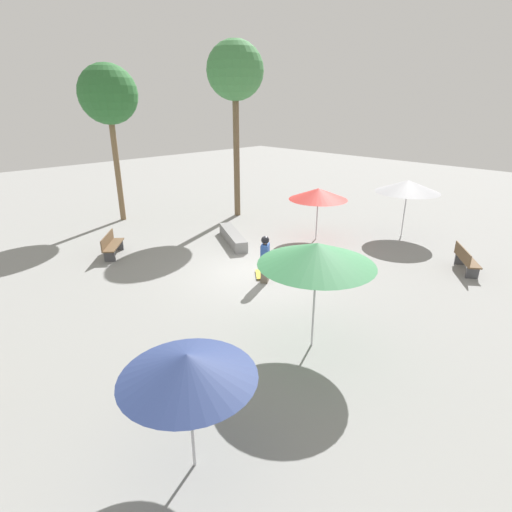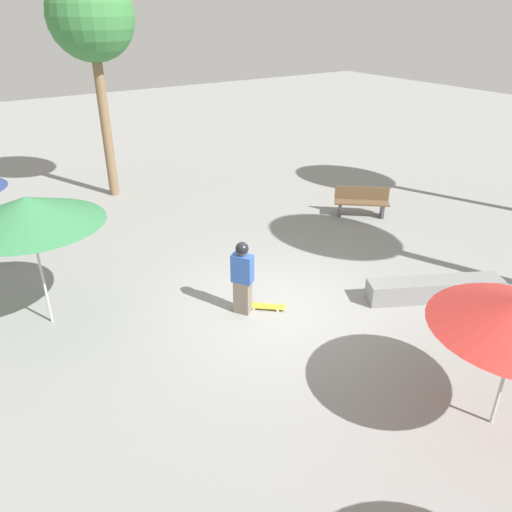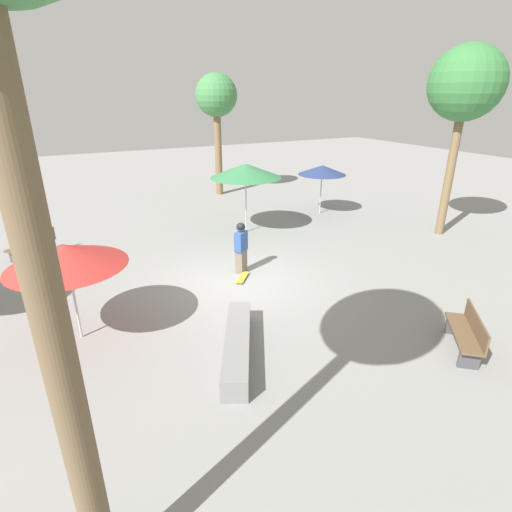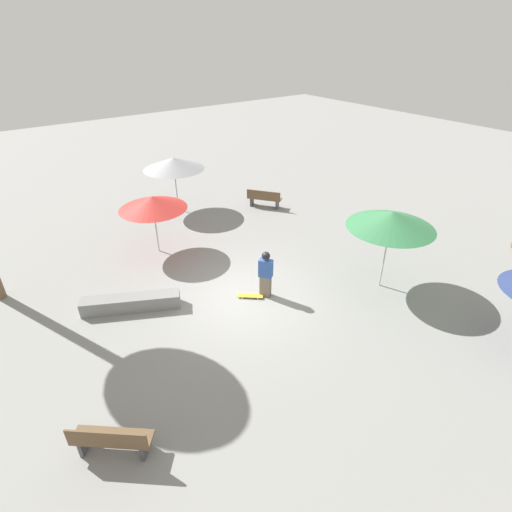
{
  "view_description": "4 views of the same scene",
  "coord_description": "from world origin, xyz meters",
  "px_view_note": "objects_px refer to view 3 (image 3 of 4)",
  "views": [
    {
      "loc": [
        8.98,
        -8.92,
        5.59
      ],
      "look_at": [
        0.54,
        -0.68,
        1.0
      ],
      "focal_mm": 28.0,
      "sensor_mm": 36.0,
      "label": 1
    },
    {
      "loc": [
        5.18,
        7.1,
        5.71
      ],
      "look_at": [
        0.17,
        -0.43,
        1.13
      ],
      "focal_mm": 35.0,
      "sensor_mm": 36.0,
      "label": 2
    },
    {
      "loc": [
        -9.51,
        4.38,
        5.11
      ],
      "look_at": [
        0.24,
        -0.64,
        0.59
      ],
      "focal_mm": 28.0,
      "sensor_mm": 36.0,
      "label": 3
    },
    {
      "loc": [
        -5.85,
        -8.5,
        7.54
      ],
      "look_at": [
        0.63,
        0.27,
        1.16
      ],
      "focal_mm": 28.0,
      "sensor_mm": 36.0,
      "label": 4
    }
  ],
  "objects_px": {
    "palm_tree_right": "(216,99)",
    "concrete_ledge": "(237,345)",
    "skateboard": "(242,277)",
    "palm_tree_center_right": "(466,86)",
    "bench_far": "(32,245)",
    "shade_umbrella_red": "(66,256)",
    "shade_umbrella_green": "(246,171)",
    "skater_main": "(241,246)",
    "shade_umbrella_navy": "(322,170)",
    "bench_near": "(467,333)"
  },
  "relations": [
    {
      "from": "concrete_ledge",
      "to": "shade_umbrella_navy",
      "type": "distance_m",
      "value": 11.23
    },
    {
      "from": "skateboard",
      "to": "shade_umbrella_green",
      "type": "distance_m",
      "value": 4.93
    },
    {
      "from": "shade_umbrella_green",
      "to": "palm_tree_right",
      "type": "bearing_deg",
      "value": -13.16
    },
    {
      "from": "skateboard",
      "to": "palm_tree_center_right",
      "type": "height_order",
      "value": "palm_tree_center_right"
    },
    {
      "from": "skater_main",
      "to": "bench_far",
      "type": "height_order",
      "value": "skater_main"
    },
    {
      "from": "skateboard",
      "to": "shade_umbrella_navy",
      "type": "bearing_deg",
      "value": 168.24
    },
    {
      "from": "shade_umbrella_red",
      "to": "shade_umbrella_navy",
      "type": "xyz_separation_m",
      "value": [
        5.73,
        -10.62,
        -0.03
      ]
    },
    {
      "from": "skateboard",
      "to": "bench_far",
      "type": "relative_size",
      "value": 0.48
    },
    {
      "from": "skateboard",
      "to": "shade_umbrella_green",
      "type": "bearing_deg",
      "value": -166.56
    },
    {
      "from": "skater_main",
      "to": "bench_near",
      "type": "xyz_separation_m",
      "value": [
        -5.78,
        -2.51,
        -0.43
      ]
    },
    {
      "from": "shade_umbrella_navy",
      "to": "skater_main",
      "type": "bearing_deg",
      "value": 125.39
    },
    {
      "from": "skateboard",
      "to": "shade_umbrella_navy",
      "type": "relative_size",
      "value": 0.34
    },
    {
      "from": "bench_near",
      "to": "shade_umbrella_red",
      "type": "xyz_separation_m",
      "value": [
        4.26,
        7.2,
        1.56
      ]
    },
    {
      "from": "bench_near",
      "to": "palm_tree_center_right",
      "type": "bearing_deg",
      "value": -6.51
    },
    {
      "from": "bench_near",
      "to": "shade_umbrella_red",
      "type": "height_order",
      "value": "shade_umbrella_red"
    },
    {
      "from": "bench_near",
      "to": "shade_umbrella_navy",
      "type": "xyz_separation_m",
      "value": [
        9.99,
        -3.42,
        1.53
      ]
    },
    {
      "from": "skateboard",
      "to": "skater_main",
      "type": "bearing_deg",
      "value": -160.89
    },
    {
      "from": "shade_umbrella_green",
      "to": "palm_tree_right",
      "type": "distance_m",
      "value": 6.95
    },
    {
      "from": "shade_umbrella_green",
      "to": "palm_tree_center_right",
      "type": "distance_m",
      "value": 8.08
    },
    {
      "from": "skateboard",
      "to": "palm_tree_center_right",
      "type": "relative_size",
      "value": 0.11
    },
    {
      "from": "palm_tree_right",
      "to": "shade_umbrella_green",
      "type": "bearing_deg",
      "value": 166.84
    },
    {
      "from": "bench_near",
      "to": "shade_umbrella_green",
      "type": "xyz_separation_m",
      "value": [
        9.17,
        0.7,
        1.97
      ]
    },
    {
      "from": "skateboard",
      "to": "shade_umbrella_red",
      "type": "distance_m",
      "value": 5.02
    },
    {
      "from": "palm_tree_right",
      "to": "concrete_ledge",
      "type": "bearing_deg",
      "value": 159.08
    },
    {
      "from": "bench_far",
      "to": "shade_umbrella_red",
      "type": "height_order",
      "value": "shade_umbrella_red"
    },
    {
      "from": "skater_main",
      "to": "palm_tree_right",
      "type": "relative_size",
      "value": 0.26
    },
    {
      "from": "palm_tree_center_right",
      "to": "bench_far",
      "type": "bearing_deg",
      "value": 72.22
    },
    {
      "from": "palm_tree_right",
      "to": "skateboard",
      "type": "bearing_deg",
      "value": 161.16
    },
    {
      "from": "bench_near",
      "to": "bench_far",
      "type": "bearing_deg",
      "value": 79.36
    },
    {
      "from": "shade_umbrella_navy",
      "to": "bench_near",
      "type": "bearing_deg",
      "value": 161.11
    },
    {
      "from": "skater_main",
      "to": "palm_tree_right",
      "type": "bearing_deg",
      "value": -142.87
    },
    {
      "from": "skateboard",
      "to": "shade_umbrella_navy",
      "type": "distance_m",
      "value": 7.92
    },
    {
      "from": "skateboard",
      "to": "palm_tree_right",
      "type": "distance_m",
      "value": 11.77
    },
    {
      "from": "concrete_ledge",
      "to": "bench_far",
      "type": "relative_size",
      "value": 1.82
    },
    {
      "from": "skater_main",
      "to": "bench_near",
      "type": "height_order",
      "value": "skater_main"
    },
    {
      "from": "skateboard",
      "to": "shade_umbrella_green",
      "type": "height_order",
      "value": "shade_umbrella_green"
    },
    {
      "from": "bench_near",
      "to": "shade_umbrella_green",
      "type": "distance_m",
      "value": 9.41
    },
    {
      "from": "skater_main",
      "to": "shade_umbrella_red",
      "type": "xyz_separation_m",
      "value": [
        -1.52,
        4.7,
        1.13
      ]
    },
    {
      "from": "bench_far",
      "to": "shade_umbrella_green",
      "type": "height_order",
      "value": "shade_umbrella_green"
    },
    {
      "from": "bench_near",
      "to": "shade_umbrella_green",
      "type": "height_order",
      "value": "shade_umbrella_green"
    },
    {
      "from": "bench_near",
      "to": "shade_umbrella_green",
      "type": "bearing_deg",
      "value": 44.66
    },
    {
      "from": "bench_far",
      "to": "shade_umbrella_green",
      "type": "relative_size",
      "value": 0.58
    },
    {
      "from": "skater_main",
      "to": "bench_near",
      "type": "distance_m",
      "value": 6.32
    },
    {
      "from": "shade_umbrella_navy",
      "to": "skateboard",
      "type": "bearing_deg",
      "value": 127.4
    },
    {
      "from": "bench_far",
      "to": "shade_umbrella_red",
      "type": "bearing_deg",
      "value": -117.19
    },
    {
      "from": "shade_umbrella_navy",
      "to": "shade_umbrella_green",
      "type": "distance_m",
      "value": 4.22
    },
    {
      "from": "shade_umbrella_navy",
      "to": "shade_umbrella_green",
      "type": "relative_size",
      "value": 0.8
    },
    {
      "from": "shade_umbrella_green",
      "to": "skateboard",
      "type": "bearing_deg",
      "value": 152.6
    },
    {
      "from": "bench_near",
      "to": "shade_umbrella_navy",
      "type": "bearing_deg",
      "value": 21.44
    },
    {
      "from": "bench_far",
      "to": "palm_tree_center_right",
      "type": "xyz_separation_m",
      "value": [
        -4.51,
        -14.07,
        4.88
      ]
    }
  ]
}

